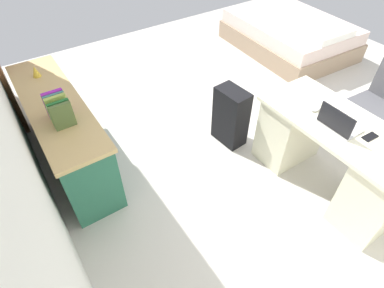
{
  "coord_description": "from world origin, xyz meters",
  "views": [
    {
      "loc": [
        -2.09,
        2.41,
        2.43
      ],
      "look_at": [
        -0.5,
        1.34,
        0.6
      ],
      "focal_mm": 29.12,
      "sensor_mm": 36.0,
      "label": 1
    }
  ],
  "objects_px": {
    "suitcase_black": "(231,117)",
    "figurine_small": "(36,71)",
    "office_chair": "(376,110)",
    "laptop": "(338,123)",
    "credenza": "(64,132)",
    "bed": "(289,34)",
    "desk": "(331,155)",
    "computer_mouse": "(315,109)",
    "cell_phone_near_laptop": "(370,137)"
  },
  "relations": [
    {
      "from": "suitcase_black",
      "to": "figurine_small",
      "type": "bearing_deg",
      "value": 48.2
    },
    {
      "from": "office_chair",
      "to": "laptop",
      "type": "xyz_separation_m",
      "value": [
        -0.14,
        1.0,
        0.38
      ]
    },
    {
      "from": "credenza",
      "to": "bed",
      "type": "xyz_separation_m",
      "value": [
        0.51,
        -3.77,
        -0.14
      ]
    },
    {
      "from": "desk",
      "to": "credenza",
      "type": "distance_m",
      "value": 2.57
    },
    {
      "from": "bed",
      "to": "figurine_small",
      "type": "height_order",
      "value": "figurine_small"
    },
    {
      "from": "bed",
      "to": "credenza",
      "type": "bearing_deg",
      "value": 97.74
    },
    {
      "from": "laptop",
      "to": "computer_mouse",
      "type": "bearing_deg",
      "value": -9.75
    },
    {
      "from": "office_chair",
      "to": "figurine_small",
      "type": "relative_size",
      "value": 8.55
    },
    {
      "from": "credenza",
      "to": "laptop",
      "type": "bearing_deg",
      "value": -132.28
    },
    {
      "from": "office_chair",
      "to": "computer_mouse",
      "type": "height_order",
      "value": "office_chair"
    },
    {
      "from": "suitcase_black",
      "to": "figurine_small",
      "type": "relative_size",
      "value": 5.98
    },
    {
      "from": "office_chair",
      "to": "suitcase_black",
      "type": "bearing_deg",
      "value": 56.19
    },
    {
      "from": "suitcase_black",
      "to": "figurine_small",
      "type": "height_order",
      "value": "figurine_small"
    },
    {
      "from": "credenza",
      "to": "bed",
      "type": "distance_m",
      "value": 3.81
    },
    {
      "from": "desk",
      "to": "credenza",
      "type": "xyz_separation_m",
      "value": [
        1.7,
        1.93,
        -0.01
      ]
    },
    {
      "from": "credenza",
      "to": "suitcase_black",
      "type": "bearing_deg",
      "value": -113.43
    },
    {
      "from": "desk",
      "to": "office_chair",
      "type": "height_order",
      "value": "office_chair"
    },
    {
      "from": "figurine_small",
      "to": "desk",
      "type": "bearing_deg",
      "value": -138.87
    },
    {
      "from": "office_chair",
      "to": "bed",
      "type": "xyz_separation_m",
      "value": [
        2.05,
        -0.92,
        -0.18
      ]
    },
    {
      "from": "laptop",
      "to": "office_chair",
      "type": "bearing_deg",
      "value": -81.82
    },
    {
      "from": "office_chair",
      "to": "bed",
      "type": "relative_size",
      "value": 0.48
    },
    {
      "from": "desk",
      "to": "computer_mouse",
      "type": "distance_m",
      "value": 0.47
    },
    {
      "from": "bed",
      "to": "laptop",
      "type": "bearing_deg",
      "value": 138.72
    },
    {
      "from": "desk",
      "to": "office_chair",
      "type": "xyz_separation_m",
      "value": [
        0.16,
        -0.92,
        0.03
      ]
    },
    {
      "from": "suitcase_black",
      "to": "figurine_small",
      "type": "xyz_separation_m",
      "value": [
        1.2,
        1.58,
        0.48
      ]
    },
    {
      "from": "laptop",
      "to": "computer_mouse",
      "type": "height_order",
      "value": "laptop"
    },
    {
      "from": "cell_phone_near_laptop",
      "to": "figurine_small",
      "type": "relative_size",
      "value": 1.24
    },
    {
      "from": "bed",
      "to": "laptop",
      "type": "height_order",
      "value": "laptop"
    },
    {
      "from": "desk",
      "to": "office_chair",
      "type": "relative_size",
      "value": 1.54
    },
    {
      "from": "laptop",
      "to": "figurine_small",
      "type": "bearing_deg",
      "value": 40.07
    },
    {
      "from": "desk",
      "to": "bed",
      "type": "relative_size",
      "value": 0.73
    },
    {
      "from": "suitcase_black",
      "to": "computer_mouse",
      "type": "distance_m",
      "value": 0.91
    },
    {
      "from": "credenza",
      "to": "cell_phone_near_laptop",
      "type": "height_order",
      "value": "cell_phone_near_laptop"
    },
    {
      "from": "bed",
      "to": "computer_mouse",
      "type": "xyz_separation_m",
      "value": [
        -1.93,
        1.88,
        0.52
      ]
    },
    {
      "from": "computer_mouse",
      "to": "cell_phone_near_laptop",
      "type": "distance_m",
      "value": 0.49
    },
    {
      "from": "credenza",
      "to": "suitcase_black",
      "type": "distance_m",
      "value": 1.72
    },
    {
      "from": "laptop",
      "to": "computer_mouse",
      "type": "relative_size",
      "value": 3.13
    },
    {
      "from": "desk",
      "to": "credenza",
      "type": "height_order",
      "value": "credenza"
    },
    {
      "from": "figurine_small",
      "to": "computer_mouse",
      "type": "bearing_deg",
      "value": -135.66
    },
    {
      "from": "bed",
      "to": "cell_phone_near_laptop",
      "type": "height_order",
      "value": "cell_phone_near_laptop"
    },
    {
      "from": "credenza",
      "to": "computer_mouse",
      "type": "relative_size",
      "value": 18.0
    },
    {
      "from": "suitcase_black",
      "to": "laptop",
      "type": "distance_m",
      "value": 1.13
    },
    {
      "from": "suitcase_black",
      "to": "laptop",
      "type": "relative_size",
      "value": 2.1
    },
    {
      "from": "desk",
      "to": "figurine_small",
      "type": "distance_m",
      "value": 2.97
    },
    {
      "from": "office_chair",
      "to": "figurine_small",
      "type": "xyz_separation_m",
      "value": [
        2.05,
        2.85,
        0.39
      ]
    },
    {
      "from": "computer_mouse",
      "to": "cell_phone_near_laptop",
      "type": "relative_size",
      "value": 0.74
    },
    {
      "from": "figurine_small",
      "to": "bed",
      "type": "bearing_deg",
      "value": -90.08
    },
    {
      "from": "desk",
      "to": "suitcase_black",
      "type": "relative_size",
      "value": 2.2
    },
    {
      "from": "suitcase_black",
      "to": "figurine_small",
      "type": "distance_m",
      "value": 2.04
    },
    {
      "from": "bed",
      "to": "computer_mouse",
      "type": "bearing_deg",
      "value": 135.79
    }
  ]
}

